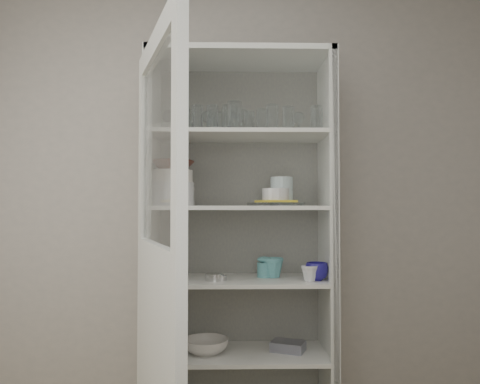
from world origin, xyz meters
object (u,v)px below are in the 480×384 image
at_px(goblet_1, 208,122).
at_px(glass_platter, 276,204).
at_px(cream_bowl, 173,176).
at_px(teal_jar, 264,268).
at_px(plate_stack_front, 173,194).
at_px(mug_teal, 273,268).
at_px(cupboard_door, 157,299).
at_px(goblet_0, 168,122).
at_px(yellow_trivet, 276,201).
at_px(goblet_2, 242,121).
at_px(measuring_cups, 214,277).
at_px(white_ramekin, 276,194).
at_px(mug_blue, 317,271).
at_px(grey_bowl_stack, 282,191).
at_px(cream_dish, 206,346).
at_px(tin_box, 288,346).
at_px(plate_stack_back, 170,197).
at_px(pantry_cabinet, 240,262).
at_px(mug_white, 310,273).
at_px(terracotta_bowl, 173,165).
at_px(white_canister, 166,265).
at_px(goblet_3, 299,123).

relative_size(goblet_1, glass_platter, 0.52).
relative_size(cream_bowl, teal_jar, 2.18).
distance_m(plate_stack_front, mug_teal, 0.69).
height_order(plate_stack_front, teal_jar, plate_stack_front).
bearing_deg(cupboard_door, goblet_1, 148.45).
relative_size(goblet_0, teal_jar, 1.62).
distance_m(glass_platter, yellow_trivet, 0.02).
bearing_deg(cream_bowl, goblet_2, 21.47).
bearing_deg(measuring_cups, goblet_2, 48.68).
height_order(white_ramekin, mug_blue, white_ramekin).
height_order(grey_bowl_stack, cream_dish, grey_bowl_stack).
distance_m(goblet_2, glass_platter, 0.53).
xyz_separation_m(cream_dish, tin_box, (0.45, 0.03, -0.01)).
height_order(goblet_1, measuring_cups, goblet_1).
xyz_separation_m(goblet_2, tin_box, (0.25, -0.10, -1.26)).
distance_m(yellow_trivet, mug_blue, 0.44).
bearing_deg(mug_teal, goblet_1, 162.82).
distance_m(plate_stack_back, mug_teal, 0.72).
height_order(yellow_trivet, grey_bowl_stack, grey_bowl_stack).
relative_size(mug_blue, mug_teal, 1.03).
height_order(goblet_1, goblet_2, goblet_2).
height_order(pantry_cabinet, tin_box, pantry_cabinet).
bearing_deg(pantry_cabinet, mug_blue, -20.39).
relative_size(goblet_1, yellow_trivet, 0.93).
bearing_deg(goblet_0, measuring_cups, -31.57).
distance_m(plate_stack_back, measuring_cups, 0.55).
distance_m(goblet_1, grey_bowl_stack, 0.59).
bearing_deg(yellow_trivet, pantry_cabinet, 153.93).
relative_size(goblet_1, white_ramekin, 1.11).
distance_m(pantry_cabinet, cupboard_door, 0.80).
height_order(white_ramekin, mug_white, white_ramekin).
distance_m(terracotta_bowl, tin_box, 1.18).
height_order(terracotta_bowl, yellow_trivet, terracotta_bowl).
xyz_separation_m(cupboard_door, goblet_0, (-0.05, 0.73, 0.87)).
relative_size(cream_bowl, grey_bowl_stack, 1.35).
height_order(goblet_2, white_canister, goblet_2).
bearing_deg(cream_dish, terracotta_bowl, -172.03).
xyz_separation_m(grey_bowl_stack, mug_teal, (-0.05, 0.02, -0.43)).
bearing_deg(cream_dish, yellow_trivet, -0.26).
bearing_deg(mug_teal, white_ramekin, -84.77).
height_order(pantry_cabinet, goblet_3, pantry_cabinet).
xyz_separation_m(cream_bowl, white_canister, (-0.04, 0.06, -0.49)).
bearing_deg(yellow_trivet, mug_blue, -14.80).
bearing_deg(cream_bowl, goblet_0, 107.22).
xyz_separation_m(teal_jar, white_canister, (-0.55, -0.02, 0.02)).
xyz_separation_m(goblet_0, plate_stack_back, (0.00, 0.05, -0.43)).
bearing_deg(terracotta_bowl, goblet_1, 40.23).
relative_size(plate_stack_front, mug_blue, 1.94).
bearing_deg(terracotta_bowl, white_canister, 123.64).
distance_m(goblet_0, plate_stack_back, 0.43).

